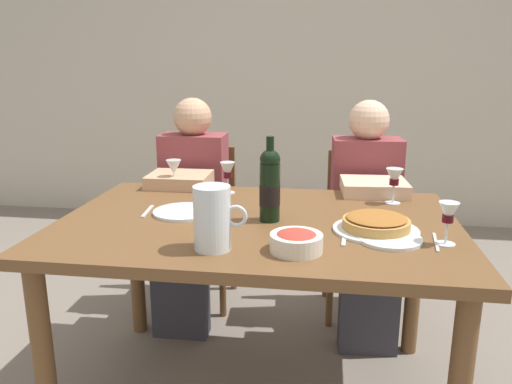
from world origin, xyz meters
TOP-DOWN VIEW (x-y plane):
  - back_wall at (0.00, 2.47)m, footprint 8.00×0.10m
  - dining_table at (0.00, 0.00)m, footprint 1.50×1.00m
  - wine_bottle at (0.05, 0.00)m, footprint 0.08×0.08m
  - water_pitcher at (-0.10, -0.32)m, footprint 0.17×0.12m
  - baked_tart at (0.43, -0.07)m, footprint 0.30×0.30m
  - salad_bowl at (0.17, -0.30)m, footprint 0.17×0.17m
  - wine_glass_left_diner at (-0.19, 0.37)m, footprint 0.07×0.07m
  - wine_glass_right_diner at (0.53, 0.31)m, footprint 0.07×0.07m
  - wine_glass_centre at (0.65, -0.17)m, footprint 0.07×0.07m
  - wine_glass_spare at (-0.45, 0.42)m, footprint 0.07×0.07m
  - dinner_plate_left_setting at (-0.30, 0.04)m, footprint 0.24×0.24m
  - dinner_plate_right_setting at (0.47, -0.16)m, footprint 0.22×0.22m
  - fork_left_setting at (-0.45, 0.04)m, footprint 0.03×0.16m
  - knife_left_setting at (-0.15, 0.04)m, footprint 0.02×0.18m
  - knife_right_setting at (0.62, -0.16)m, footprint 0.03×0.18m
  - spoon_right_setting at (0.32, -0.16)m, footprint 0.02×0.16m
  - chair_left at (-0.45, 0.88)m, footprint 0.41×0.41m
  - diner_left at (-0.45, 0.64)m, footprint 0.34×0.50m
  - chair_right at (0.44, 0.86)m, footprint 0.42×0.42m
  - diner_right at (0.46, 0.63)m, footprint 0.35×0.52m

SIDE VIEW (x-z plane):
  - chair_left at x=-0.45m, z-range 0.06..0.93m
  - chair_right at x=0.44m, z-range 0.06..0.93m
  - diner_left at x=-0.45m, z-range 0.04..1.20m
  - diner_right at x=0.46m, z-range 0.04..1.20m
  - dining_table at x=0.00m, z-range 0.29..1.05m
  - fork_left_setting at x=-0.45m, z-range 0.76..0.76m
  - knife_left_setting at x=-0.15m, z-range 0.76..0.76m
  - knife_right_setting at x=0.62m, z-range 0.76..0.76m
  - spoon_right_setting at x=0.32m, z-range 0.76..0.76m
  - dinner_plate_left_setting at x=-0.30m, z-range 0.76..0.77m
  - dinner_plate_right_setting at x=0.47m, z-range 0.76..0.77m
  - baked_tart at x=0.43m, z-range 0.76..0.82m
  - salad_bowl at x=0.17m, z-range 0.76..0.83m
  - water_pitcher at x=-0.10m, z-range 0.75..0.96m
  - wine_glass_spare at x=-0.45m, z-range 0.79..0.93m
  - wine_glass_left_diner at x=-0.19m, z-range 0.79..0.93m
  - wine_glass_centre at x=0.65m, z-range 0.79..0.93m
  - wine_glass_right_diner at x=0.53m, z-range 0.79..0.94m
  - wine_bottle at x=0.05m, z-range 0.74..1.06m
  - back_wall at x=0.00m, z-range 0.00..2.80m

